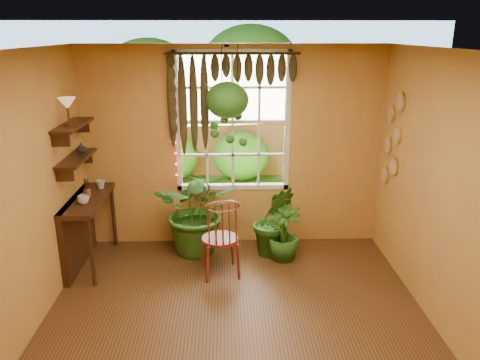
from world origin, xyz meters
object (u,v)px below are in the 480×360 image
Objects in this scene: potted_plant_mid at (273,221)px; hanging_basket at (227,105)px; windsor_chair at (221,249)px; potted_plant_left at (199,210)px; counter_ledge at (81,224)px.

hanging_basket is at bearing 162.37° from potted_plant_mid.
potted_plant_mid is (0.69, 0.53, 0.14)m from windsor_chair.
windsor_chair reaches higher than potted_plant_mid.
hanging_basket reaches higher than potted_plant_mid.
potted_plant_left reaches higher than potted_plant_mid.
counter_ledge is 2.35m from hanging_basket.
potted_plant_mid is at bearing -6.30° from potted_plant_left.
potted_plant_mid is at bearing -17.63° from hanging_basket.
windsor_chair is (1.74, -0.32, -0.21)m from counter_ledge.
counter_ledge is 0.95× the size of hanging_basket.
potted_plant_left is at bearing 173.70° from potted_plant_mid.
counter_ledge is 1.02× the size of windsor_chair.
counter_ledge is 1.00× the size of potted_plant_left.
potted_plant_mid is (0.98, -0.11, -0.12)m from potted_plant_left.
hanging_basket is at bearing 11.60° from potted_plant_left.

